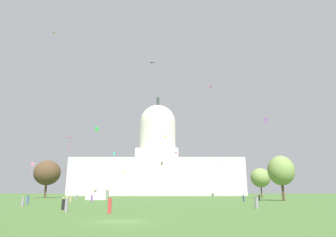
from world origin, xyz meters
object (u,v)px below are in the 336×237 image
Objects in this scene: kite_lime_mid at (165,136)px; kite_magenta_mid at (176,153)px; kite_gold_low at (125,172)px; tree_east_near at (281,171)px; person_grey_edge_west at (66,205)px; kite_violet_mid at (266,120)px; person_red_aisle_center at (110,206)px; tree_west_near at (47,173)px; kite_white_low_b at (220,164)px; kite_pink_low at (33,164)px; kite_green_low at (97,129)px; kite_orange_high at (55,34)px; person_grey_deep_crowd at (77,198)px; kite_yellow_high at (241,70)px; person_tan_back_right at (71,199)px; capitol_building at (157,165)px; event_tent at (98,190)px; person_grey_lawn_far_left at (23,202)px; kite_red_low at (70,139)px; kite_magenta_high at (211,87)px; kite_blue_high at (151,63)px; person_denim_near_tent at (28,200)px; person_black_front_center at (259,197)px; person_black_lawn_far_right at (63,204)px; person_navy_mid_right at (243,198)px; kite_white_low at (156,172)px; kite_turquoise_mid at (114,154)px; person_grey_front_right at (256,203)px; person_purple_back_center at (92,198)px; tree_east_mid at (260,178)px.

kite_lime_mid is 1.05× the size of kite_magenta_mid.
kite_magenta_mid reaches higher than kite_gold_low.
tree_east_near reaches higher than person_grey_edge_west.
kite_lime_mid reaches higher than kite_violet_mid.
person_red_aisle_center is at bearing -128.74° from tree_east_near.
kite_white_low_b is (78.11, 47.63, 8.03)m from tree_west_near.
kite_pink_low is 2.76× the size of kite_green_low.
tree_west_near is 91.47m from person_grey_edge_west.
kite_orange_high is at bearing 98.15° from kite_magenta_mid.
person_grey_deep_crowd is 91.09m from kite_yellow_high.
tree_west_near is 9.48× the size of person_tan_back_right.
capitol_building is 33.04× the size of kite_magenta_mid.
tree_west_near is at bearing -156.48° from kite_green_low.
kite_violet_mid reaches higher than event_tent.
person_red_aisle_center is at bearing -117.20° from person_grey_lawn_far_left.
kite_red_low is 12.61m from kite_pink_low.
kite_red_low is at bearing 20.62° from person_grey_deep_crowd.
person_grey_edge_west is 134.60m from kite_gold_low.
kite_magenta_high reaches higher than kite_gold_low.
person_denim_near_tent is at bearing -112.59° from kite_blue_high.
person_grey_lawn_far_left is at bearing -129.45° from kite_magenta_high.
person_grey_edge_west is 1.02× the size of kite_yellow_high.
kite_gold_low is (1.19, 91.82, -2.24)m from kite_red_low.
kite_yellow_high is (9.62, 43.19, 55.55)m from person_black_front_center.
kite_yellow_high is at bearing 56.44° from person_tan_back_right.
kite_magenta_mid is (17.77, 119.24, 22.53)m from person_black_lawn_far_right.
person_navy_mid_right is 1.10× the size of person_grey_lawn_far_left.
kite_white_low is (18.82, 45.15, 7.66)m from person_grey_lawn_far_left.
person_grey_lawn_far_left is at bearing -35.36° from kite_turquoise_mid.
event_tent is 4.06× the size of kite_yellow_high.
kite_red_low is 2.72× the size of kite_blue_high.
person_grey_front_right is (60.67, -75.45, -8.90)m from tree_west_near.
person_black_front_center reaches higher than person_purple_back_center.
kite_lime_mid is (-13.79, 124.10, 33.05)m from person_grey_front_right.
person_denim_near_tent is 57.72m from kite_violet_mid.
tree_east_near is at bearing 64.54° from kite_violet_mid.
person_navy_mid_right is at bearing 137.07° from kite_magenta_mid.
person_grey_lawn_far_left is 0.91× the size of person_denim_near_tent.
kite_blue_high reaches higher than tree_east_mid.
kite_white_low_b reaches higher than kite_gold_low.
kite_magenta_high reaches higher than tree_east_mid.
kite_violet_mid is at bearing -71.93° from kite_gold_low.
person_tan_back_right is at bearing -23.84° from kite_white_low.
person_red_aisle_center is at bearing 97.32° from kite_pink_low.
person_black_lawn_far_right is 1.04× the size of kite_gold_low.
kite_gold_low is at bearing -126.13° from capitol_building.
tree_west_near is 8.65× the size of person_purple_back_center.
kite_white_low is 56.54m from kite_orange_high.
kite_lime_mid is (21.00, 118.80, 33.10)m from person_grey_lawn_far_left.
person_purple_back_center is at bearing 170.57° from kite_lime_mid.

